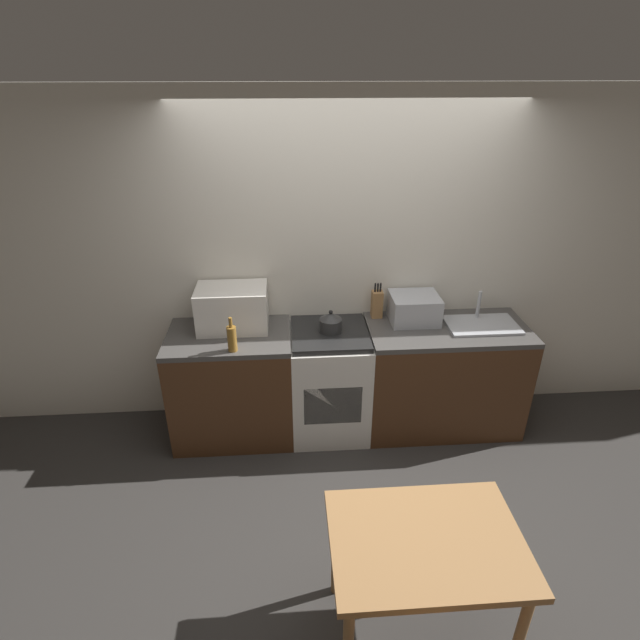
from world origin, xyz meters
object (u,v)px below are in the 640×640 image
(bottle, at_px, (232,338))
(toaster_oven, at_px, (414,308))
(kettle, at_px, (331,322))
(stove_range, at_px, (329,381))
(microwave, at_px, (232,308))
(dining_table, at_px, (425,553))

(bottle, distance_m, toaster_oven, 1.43)
(kettle, distance_m, bottle, 0.75)
(stove_range, height_order, kettle, kettle)
(microwave, height_order, bottle, microwave)
(stove_range, bearing_deg, microwave, 170.93)
(stove_range, relative_size, dining_table, 0.99)
(stove_range, bearing_deg, dining_table, -80.05)
(kettle, xyz_separation_m, toaster_oven, (0.67, 0.13, 0.03))
(bottle, distance_m, dining_table, 1.85)
(kettle, height_order, toaster_oven, toaster_oven)
(toaster_oven, relative_size, dining_table, 0.41)
(kettle, xyz_separation_m, dining_table, (0.30, -1.74, -0.35))
(bottle, relative_size, dining_table, 0.28)
(stove_range, bearing_deg, toaster_oven, 11.03)
(microwave, relative_size, dining_table, 0.58)
(dining_table, bearing_deg, microwave, 119.16)
(stove_range, distance_m, toaster_oven, 0.88)
(stove_range, xyz_separation_m, bottle, (-0.71, -0.23, 0.55))
(bottle, height_order, toaster_oven, bottle)
(toaster_oven, bearing_deg, bottle, -165.21)
(kettle, bearing_deg, bottle, -161.61)
(stove_range, bearing_deg, bottle, -161.77)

